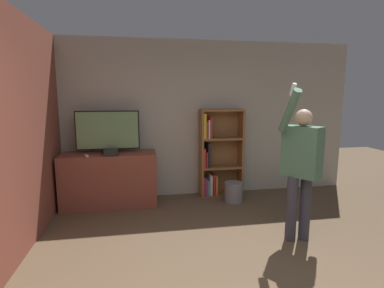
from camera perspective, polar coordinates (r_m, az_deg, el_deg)
The scene contains 9 objects.
wall_back at distance 5.26m, azimuth -1.52°, elevation 4.71°, with size 6.12×0.06×2.70m.
wall_side_brick at distance 3.85m, azimuth -29.89°, elevation 1.86°, with size 0.06×4.72×2.70m.
tv_ledge at distance 5.03m, azimuth -15.39°, elevation -6.51°, with size 1.48×0.56×0.85m.
television at distance 4.91m, azimuth -15.74°, elevation 2.33°, with size 0.98×0.22×0.68m.
game_console at distance 4.78m, azimuth -15.14°, elevation -1.53°, with size 0.21×0.22×0.09m.
remote_loose at distance 4.79m, azimuth -19.46°, elevation -2.12°, with size 0.08×0.14×0.02m.
bookshelf at distance 5.28m, azimuth 4.71°, elevation -2.26°, with size 0.75×0.28×1.53m.
person at distance 3.79m, azimuth 20.08°, elevation -3.41°, with size 0.57×0.55×1.90m.
waste_bin at distance 5.12m, azimuth 7.92°, elevation -9.03°, with size 0.30×0.30×0.33m.
Camera 1 is at (-0.78, -2.04, 1.76)m, focal length 28.00 mm.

